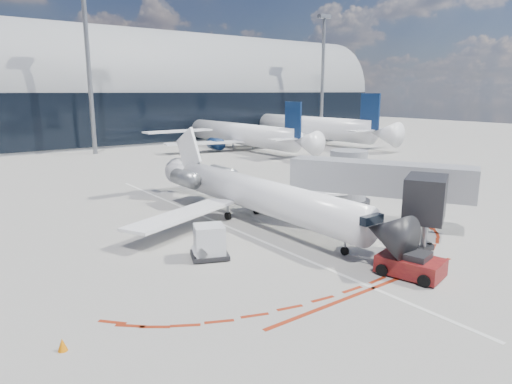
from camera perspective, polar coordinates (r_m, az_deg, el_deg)
ground at (r=32.20m, az=-1.67°, el=-5.13°), size 260.00×260.00×0.00m
apron_centerline at (r=33.79m, az=-3.63°, el=-4.29°), size 0.25×40.00×0.01m
apron_stop_bar at (r=24.30m, az=14.44°, el=-11.55°), size 14.00×0.25×0.01m
terminal_building at (r=91.84m, az=-26.13°, el=10.48°), size 150.00×24.15×24.00m
jet_bridge at (r=35.85m, az=14.07°, el=1.28°), size 10.03×15.20×4.90m
light_mast_centre at (r=76.61m, az=-20.14°, el=13.81°), size 0.70×0.70×25.00m
light_mast_east at (r=103.09m, az=8.31°, el=13.89°), size 0.70×0.70×25.00m
regional_jet at (r=34.75m, az=-0.55°, el=-0.05°), size 21.36×26.34×6.60m
pushback_tug at (r=26.20m, az=18.78°, el=-8.62°), size 2.88×5.39×1.37m
ramp_worker at (r=26.04m, az=17.85°, el=-8.12°), size 0.74×0.68×1.69m
uld_container at (r=27.32m, az=-5.85°, el=-6.24°), size 2.69×2.52×2.03m
safety_cone_left at (r=19.84m, az=-23.05°, el=-17.15°), size 0.37×0.37×0.52m
bg_airliner_0 at (r=78.34m, az=-2.03°, el=9.13°), size 31.97×33.85×10.34m
bg_airliner_1 at (r=89.92m, az=6.28°, el=9.95°), size 36.41×38.55×11.78m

